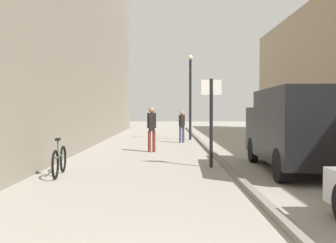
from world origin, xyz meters
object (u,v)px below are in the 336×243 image
object	(u,v)px
delivery_van	(301,127)
street_sign_post	(212,115)
pedestrian_main_foreground	(183,124)
lamp_post	(191,91)
bicycle_leaning	(61,161)
pedestrian_mid_block	(153,126)

from	to	relation	value
delivery_van	street_sign_post	world-z (taller)	street_sign_post
pedestrian_main_foreground	lamp_post	distance (m)	2.61
delivery_van	lamp_post	xyz separation A→B (m)	(-2.36, 10.75, 1.51)
lamp_post	street_sign_post	bearing A→B (deg)	-89.92
delivery_van	street_sign_post	size ratio (longest dim) A/B	1.92
street_sign_post	lamp_post	distance (m)	10.10
delivery_van	bicycle_leaning	distance (m)	6.49
lamp_post	bicycle_leaning	bearing A→B (deg)	-109.52
street_sign_post	delivery_van	bearing A→B (deg)	160.77
delivery_van	lamp_post	size ratio (longest dim) A/B	1.05
street_sign_post	bicycle_leaning	bearing A→B (deg)	16.39
pedestrian_main_foreground	street_sign_post	world-z (taller)	street_sign_post
pedestrian_mid_block	bicycle_leaning	world-z (taller)	pedestrian_mid_block
delivery_van	bicycle_leaning	bearing A→B (deg)	-171.77
pedestrian_main_foreground	bicycle_leaning	world-z (taller)	pedestrian_main_foreground
pedestrian_main_foreground	pedestrian_mid_block	bearing A→B (deg)	54.94
pedestrian_main_foreground	pedestrian_mid_block	size ratio (longest dim) A/B	0.91
pedestrian_mid_block	lamp_post	world-z (taller)	lamp_post
pedestrian_mid_block	bicycle_leaning	distance (m)	5.80
pedestrian_main_foreground	street_sign_post	bearing A→B (deg)	76.74
street_sign_post	lamp_post	size ratio (longest dim) A/B	0.55
pedestrian_mid_block	street_sign_post	world-z (taller)	street_sign_post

